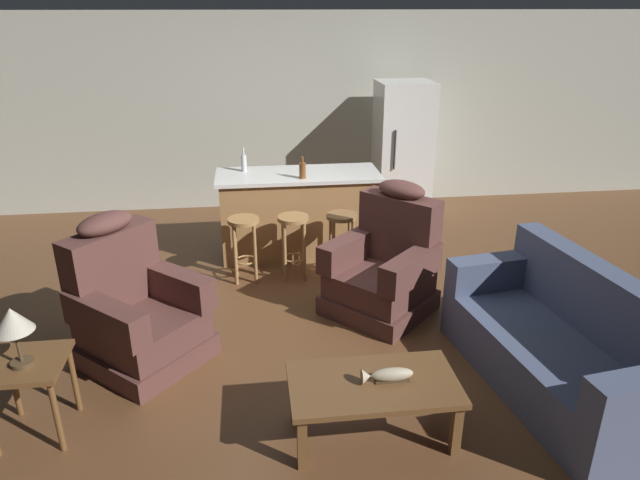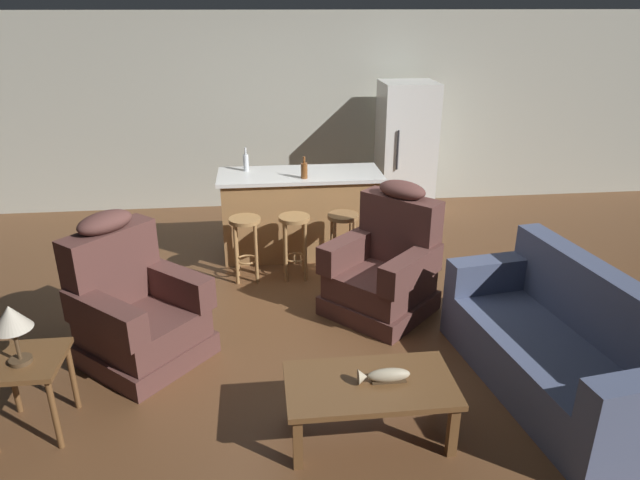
% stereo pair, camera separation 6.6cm
% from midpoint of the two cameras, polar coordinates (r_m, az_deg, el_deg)
% --- Properties ---
extents(ground_plane, '(12.00, 12.00, 0.00)m').
position_cam_midpoint_polar(ground_plane, '(5.43, -1.14, -6.95)').
color(ground_plane, brown).
extents(back_wall, '(12.00, 0.05, 2.60)m').
position_cam_midpoint_polar(back_wall, '(7.96, -3.67, 12.60)').
color(back_wall, '#B2B2A3').
rests_on(back_wall, ground_plane).
extents(coffee_table, '(1.10, 0.60, 0.42)m').
position_cam_midpoint_polar(coffee_table, '(3.84, 4.85, -14.62)').
color(coffee_table, brown).
rests_on(coffee_table, ground_plane).
extents(fish_figurine, '(0.34, 0.10, 0.10)m').
position_cam_midpoint_polar(fish_figurine, '(3.80, 6.21, -13.29)').
color(fish_figurine, '#4C3823').
rests_on(fish_figurine, coffee_table).
extents(couch, '(1.10, 2.00, 0.94)m').
position_cam_midpoint_polar(couch, '(4.61, 22.64, -9.80)').
color(couch, '#4C5675').
rests_on(couch, ground_plane).
extents(recliner_near_lamp, '(1.19, 1.19, 1.20)m').
position_cam_midpoint_polar(recliner_near_lamp, '(4.79, -18.40, -6.75)').
color(recliner_near_lamp, brown).
rests_on(recliner_near_lamp, ground_plane).
extents(recliner_near_island, '(1.19, 1.19, 1.20)m').
position_cam_midpoint_polar(recliner_near_island, '(5.30, 6.17, -2.73)').
color(recliner_near_island, brown).
rests_on(recliner_near_island, ground_plane).
extents(end_table, '(0.48, 0.48, 0.56)m').
position_cam_midpoint_polar(end_table, '(4.24, -27.55, -11.82)').
color(end_table, brown).
rests_on(end_table, ground_plane).
extents(table_lamp, '(0.24, 0.24, 0.41)m').
position_cam_midpoint_polar(table_lamp, '(4.02, -28.80, -7.25)').
color(table_lamp, '#4C3823').
rests_on(table_lamp, end_table).
extents(kitchen_island, '(1.80, 0.70, 0.95)m').
position_cam_midpoint_polar(kitchen_island, '(6.45, -2.45, 2.66)').
color(kitchen_island, '#9E7042').
rests_on(kitchen_island, ground_plane).
extents(bar_stool_left, '(0.32, 0.32, 0.68)m').
position_cam_midpoint_polar(bar_stool_left, '(5.85, -7.89, 0.24)').
color(bar_stool_left, '#A87A47').
rests_on(bar_stool_left, ground_plane).
extents(bar_stool_middle, '(0.32, 0.32, 0.68)m').
position_cam_midpoint_polar(bar_stool_middle, '(5.86, -2.99, 0.47)').
color(bar_stool_middle, '#A87A47').
rests_on(bar_stool_middle, ground_plane).
extents(bar_stool_right, '(0.32, 0.32, 0.68)m').
position_cam_midpoint_polar(bar_stool_right, '(5.92, 1.85, 0.70)').
color(bar_stool_right, olive).
rests_on(bar_stool_right, ground_plane).
extents(refrigerator, '(0.70, 0.69, 1.76)m').
position_cam_midpoint_polar(refrigerator, '(7.73, 7.98, 8.94)').
color(refrigerator, white).
rests_on(refrigerator, ground_plane).
extents(bottle_tall_green, '(0.06, 0.06, 0.26)m').
position_cam_midpoint_polar(bottle_tall_green, '(6.42, -7.92, 7.70)').
color(bottle_tall_green, silver).
rests_on(bottle_tall_green, kitchen_island).
extents(bottle_short_amber, '(0.07, 0.07, 0.24)m').
position_cam_midpoint_polar(bottle_short_amber, '(6.09, -2.08, 7.00)').
color(bottle_short_amber, brown).
rests_on(bottle_short_amber, kitchen_island).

